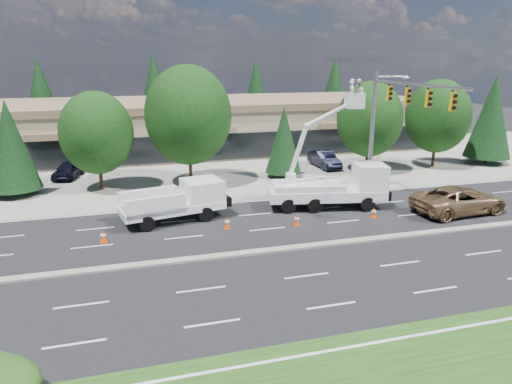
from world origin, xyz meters
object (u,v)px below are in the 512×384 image
object	(u,v)px
signal_mast	(389,115)
utility_pickup	(180,205)
minivan	(459,200)
bucket_truck	(336,182)

from	to	relation	value
signal_mast	utility_pickup	bearing A→B (deg)	-177.13
utility_pickup	minivan	size ratio (longest dim) A/B	1.05
signal_mast	bucket_truck	xyz separation A→B (m)	(-4.31, -0.96, -4.24)
signal_mast	minivan	distance (m)	7.38
signal_mast	utility_pickup	size ratio (longest dim) A/B	1.51
bucket_truck	minivan	distance (m)	8.18
bucket_truck	minivan	size ratio (longest dim) A/B	1.34
utility_pickup	bucket_truck	distance (m)	10.59
utility_pickup	bucket_truck	bearing A→B (deg)	-13.13
signal_mast	utility_pickup	xyz separation A→B (m)	(-14.87, -0.75, -5.05)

